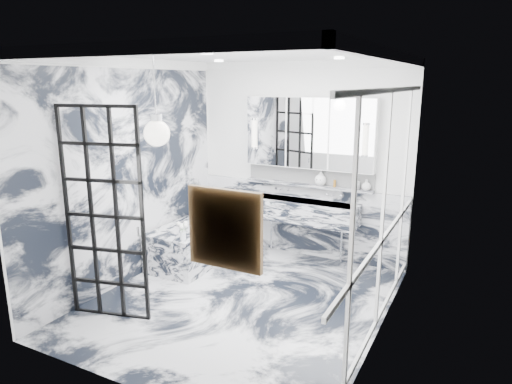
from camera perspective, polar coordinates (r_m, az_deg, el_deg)
The scene contains 25 objects.
floor at distance 5.55m, azimuth -1.93°, elevation -13.42°, with size 3.60×3.60×0.00m, color silver.
ceiling at distance 4.95m, azimuth -2.20°, elevation 16.84°, with size 3.60×3.60×0.00m, color white.
wall_back at distance 6.66m, azimuth 5.56°, elevation 3.88°, with size 3.60×3.60×0.00m, color white.
wall_front at distance 3.66m, azimuth -16.02°, elevation -4.80°, with size 3.60×3.60×0.00m, color white.
wall_left at distance 6.00m, azimuth -15.52°, elevation 2.35°, with size 3.60×3.60×0.00m, color white.
wall_right at distance 4.52m, azimuth 15.92°, elevation -1.28°, with size 3.60×3.60×0.00m, color white.
marble_clad_back at distance 6.84m, azimuth 5.31°, elevation -3.39°, with size 3.18×0.05×1.05m, color silver.
marble_clad_left at distance 6.00m, azimuth -15.38°, elevation 1.78°, with size 0.02×3.56×2.68m, color silver.
panel_molding at distance 4.55m, azimuth 15.59°, elevation -2.47°, with size 0.03×3.40×2.30m, color white.
soap_bottle_a at distance 6.50m, azimuth 8.10°, elevation 1.81°, with size 0.09×0.09×0.23m, color #8C5919.
soap_bottle_b at distance 6.36m, azimuth 12.45°, elevation 1.06°, with size 0.07×0.08×0.17m, color #4C4C51.
soap_bottle_c at distance 6.33m, azimuth 13.63°, elevation 0.88°, with size 0.12×0.12×0.15m, color silver.
face_pot at distance 6.51m, azimuth 8.04°, elevation 1.46°, with size 0.17×0.17×0.17m, color white.
amber_bottle at distance 6.45m, azimuth 9.80°, elevation 1.06°, with size 0.04×0.04×0.10m, color #8C5919.
flower_vase at distance 5.93m, azimuth -9.12°, elevation -5.36°, with size 0.08×0.08×0.12m, color silver.
crittall_door at distance 5.07m, azimuth -18.46°, elevation -2.87°, with size 0.88×0.04×2.29m, color black, non-canonical shape.
artwork at distance 3.14m, azimuth -3.91°, elevation -4.63°, with size 0.47×0.04×0.47m, color #D45915.
pendant_light at distance 4.20m, azimuth -12.29°, elevation 7.17°, with size 0.23×0.23×0.23m, color white.
trough_sink at distance 6.54m, azimuth 5.84°, elevation -2.35°, with size 1.60×0.45×0.30m, color silver.
ledge at distance 6.60m, azimuth 6.44°, elevation 0.84°, with size 1.90×0.14×0.04m, color silver.
subway_tile at distance 6.63m, azimuth 6.66°, elevation 2.09°, with size 1.90×0.03×0.23m, color white.
mirror_cabinet at distance 6.48m, azimuth 6.63°, elevation 7.33°, with size 1.90×0.16×1.00m, color white.
sconce_left at distance 6.73m, azimuth -0.25°, elevation 7.32°, with size 0.07×0.07×0.40m, color white.
sconce_right at distance 6.15m, azimuth 13.50°, elevation 6.34°, with size 0.07×0.07×0.40m, color white.
bathtub at distance 6.71m, azimuth -7.02°, elevation -6.03°, with size 0.75×1.65×0.55m, color silver.
Camera 1 is at (2.42, -4.30, 2.53)m, focal length 32.00 mm.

